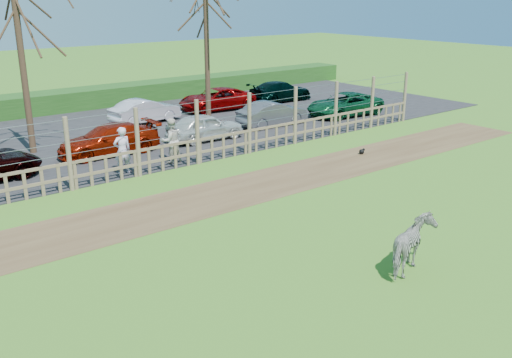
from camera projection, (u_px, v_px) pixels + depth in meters
ground at (286, 251)px, 14.59m from camera, size 120.00×120.00×0.00m
dirt_strip at (192, 203)px, 17.94m from camera, size 34.00×2.80×0.01m
asphalt at (72, 141)px, 25.39m from camera, size 44.00×13.00×0.04m
hedge at (21, 106)px, 30.45m from camera, size 46.00×2.00×1.10m
fence at (138, 155)px, 20.30m from camera, size 30.16×0.16×2.50m
tree_mid at (18, 32)px, 21.96m from camera, size 4.80×4.80×6.83m
tree_right at (206, 16)px, 27.52m from camera, size 4.80×4.80×7.35m
zebra at (413, 246)px, 13.29m from camera, size 1.75×1.25×1.35m
visitor_a at (122, 150)px, 20.47m from camera, size 0.66×0.47×1.72m
visitor_b at (171, 141)px, 21.83m from camera, size 0.89×0.71×1.72m
crow at (362, 152)px, 23.31m from camera, size 0.28×0.21×0.23m
car_3 at (109, 140)px, 23.04m from camera, size 4.17×1.77×1.20m
car_4 at (205, 127)px, 25.26m from camera, size 3.55×1.50×1.20m
car_5 at (272, 114)px, 28.03m from camera, size 3.66×1.33×1.20m
car_6 at (345, 104)px, 30.34m from camera, size 4.45×2.28×1.20m
car_11 at (145, 111)px, 28.65m from camera, size 3.76×1.66×1.20m
car_12 at (217, 99)px, 31.83m from camera, size 4.50×2.42×1.20m
car_13 at (280, 91)px, 34.36m from camera, size 4.14×1.70×1.20m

